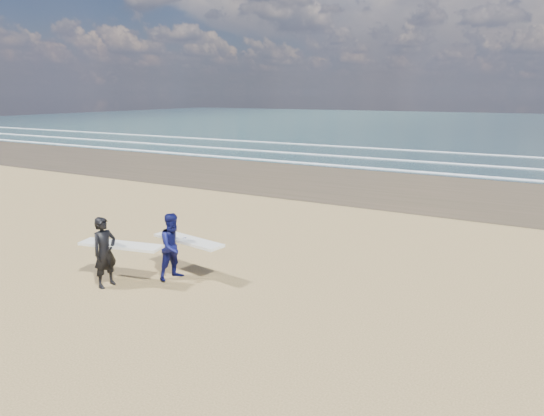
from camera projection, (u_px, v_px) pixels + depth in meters
The scene contains 2 objects.
surfer_near at pixel (107, 251), 12.12m from camera, with size 2.26×1.18×1.80m.
surfer_far at pixel (175, 246), 12.63m from camera, with size 2.25×1.28×1.77m.
Camera 1 is at (9.15, -7.24, 4.78)m, focal length 32.00 mm.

